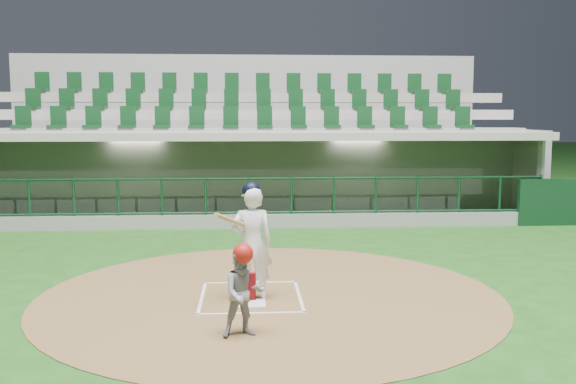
{
  "coord_description": "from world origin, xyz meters",
  "views": [
    {
      "loc": [
        -0.06,
        -9.95,
        2.77
      ],
      "look_at": [
        0.77,
        2.6,
        1.3
      ],
      "focal_mm": 40.0,
      "sensor_mm": 36.0,
      "label": 1
    }
  ],
  "objects": [
    {
      "name": "seating_deck",
      "position": [
        0.0,
        10.91,
        1.42
      ],
      "size": [
        17.0,
        6.72,
        5.15
      ],
      "color": "gray",
      "rests_on": "ground"
    },
    {
      "name": "home_plate",
      "position": [
        0.0,
        -0.7,
        0.02
      ],
      "size": [
        0.43,
        0.43,
        0.02
      ],
      "primitive_type": "cube",
      "color": "silver",
      "rests_on": "dirt_circle"
    },
    {
      "name": "dirt_circle",
      "position": [
        0.3,
        -0.2,
        0.01
      ],
      "size": [
        7.2,
        7.2,
        0.01
      ],
      "primitive_type": "cylinder",
      "color": "brown",
      "rests_on": "ground"
    },
    {
      "name": "batter_box_chalk",
      "position": [
        0.0,
        -0.3,
        0.02
      ],
      "size": [
        1.55,
        1.8,
        0.01
      ],
      "color": "white",
      "rests_on": "ground"
    },
    {
      "name": "dugout_structure",
      "position": [
        0.16,
        7.83,
        0.96
      ],
      "size": [
        16.4,
        3.7,
        3.0
      ],
      "color": "slate",
      "rests_on": "ground"
    },
    {
      "name": "ground",
      "position": [
        0.0,
        0.0,
        0.0
      ],
      "size": [
        120.0,
        120.0,
        0.0
      ],
      "primitive_type": "plane",
      "color": "#184714",
      "rests_on": "ground"
    },
    {
      "name": "batter",
      "position": [
        0.02,
        -0.42,
        0.91
      ],
      "size": [
        0.87,
        0.87,
        1.8
      ],
      "color": "white",
      "rests_on": "dirt_circle"
    },
    {
      "name": "catcher",
      "position": [
        -0.1,
        -2.07,
        0.6
      ],
      "size": [
        0.62,
        0.53,
        1.19
      ],
      "color": "gray",
      "rests_on": "dirt_circle"
    }
  ]
}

